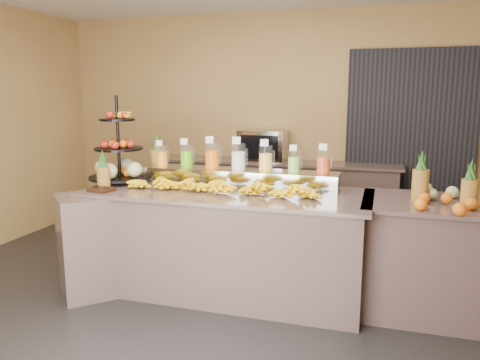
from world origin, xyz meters
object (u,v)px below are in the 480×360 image
at_px(oven_warmer, 264,145).
at_px(right_fruit_pile, 442,196).
at_px(condiment_caddy, 101,190).
at_px(banana_heap, 224,185).
at_px(fruit_stand, 123,160).
at_px(pitcher_tray, 238,177).

bearing_deg(oven_warmer, right_fruit_pile, -45.50).
bearing_deg(oven_warmer, condiment_caddy, -110.40).
relative_size(banana_heap, oven_warmer, 3.09).
height_order(banana_heap, oven_warmer, oven_warmer).
xyz_separation_m(banana_heap, right_fruit_pile, (1.76, -0.01, 0.01)).
relative_size(fruit_stand, oven_warmer, 1.42).
relative_size(pitcher_tray, banana_heap, 1.02).
bearing_deg(oven_warmer, pitcher_tray, -82.84).
bearing_deg(banana_heap, pitcher_tray, 84.19).
distance_m(condiment_caddy, right_fruit_pile, 2.81).
height_order(fruit_stand, right_fruit_pile, fruit_stand).
distance_m(fruit_stand, right_fruit_pile, 2.85).
relative_size(banana_heap, fruit_stand, 2.18).
height_order(pitcher_tray, right_fruit_pile, right_fruit_pile).
xyz_separation_m(fruit_stand, oven_warmer, (0.93, 1.83, -0.02)).
bearing_deg(right_fruit_pile, oven_warmer, 133.70).
xyz_separation_m(fruit_stand, right_fruit_pile, (2.84, -0.17, -0.13)).
xyz_separation_m(banana_heap, fruit_stand, (-1.09, 0.16, 0.15)).
bearing_deg(fruit_stand, banana_heap, -6.43).
bearing_deg(pitcher_tray, condiment_caddy, -150.27).
relative_size(pitcher_tray, oven_warmer, 3.17).
bearing_deg(right_fruit_pile, banana_heap, 179.72).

